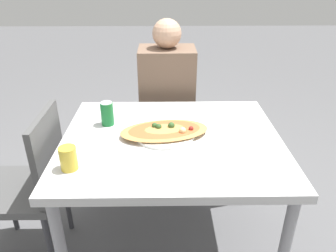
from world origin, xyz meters
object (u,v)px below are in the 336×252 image
(chair_side_left, at_px, (31,181))
(chair_far_seated, at_px, (167,115))
(dining_table, at_px, (171,151))
(drink_glass, at_px, (68,158))
(soda_can, at_px, (107,114))
(pizza_main, at_px, (165,131))
(person_seated, at_px, (167,94))

(chair_side_left, bearing_deg, chair_far_seated, -41.92)
(dining_table, distance_m, drink_glass, 0.52)
(chair_far_seated, xyz_separation_m, soda_can, (-0.32, -0.63, 0.31))
(chair_far_seated, distance_m, soda_can, 0.77)
(dining_table, bearing_deg, chair_side_left, -178.91)
(chair_far_seated, relative_size, drink_glass, 8.50)
(dining_table, height_order, pizza_main, pizza_main)
(person_seated, bearing_deg, pizza_main, 88.26)
(chair_far_seated, bearing_deg, soda_can, 63.10)
(pizza_main, bearing_deg, person_seated, 88.26)
(dining_table, bearing_deg, drink_glass, -149.24)
(chair_far_seated, bearing_deg, pizza_main, 88.53)
(chair_far_seated, height_order, drink_glass, chair_far_seated)
(chair_side_left, distance_m, pizza_main, 0.74)
(chair_far_seated, distance_m, chair_side_left, 1.06)
(chair_far_seated, bearing_deg, person_seated, 90.00)
(chair_far_seated, bearing_deg, chair_side_left, 48.08)
(dining_table, xyz_separation_m, pizza_main, (-0.03, 0.03, 0.10))
(dining_table, height_order, drink_glass, drink_glass)
(drink_glass, bearing_deg, dining_table, 30.76)
(chair_far_seated, relative_size, soda_can, 6.93)
(soda_can, bearing_deg, chair_side_left, -157.22)
(dining_table, xyz_separation_m, chair_far_seated, (-0.01, 0.78, -0.17))
(chair_side_left, distance_m, soda_can, 0.52)
(person_seated, bearing_deg, chair_side_left, 43.66)
(chair_far_seated, relative_size, chair_side_left, 1.00)
(pizza_main, relative_size, drink_glass, 4.60)
(person_seated, bearing_deg, drink_glass, 65.66)
(pizza_main, height_order, drink_glass, drink_glass)
(chair_side_left, xyz_separation_m, person_seated, (0.71, 0.68, 0.20))
(chair_far_seated, bearing_deg, drink_glass, 68.07)
(chair_far_seated, relative_size, person_seated, 0.73)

